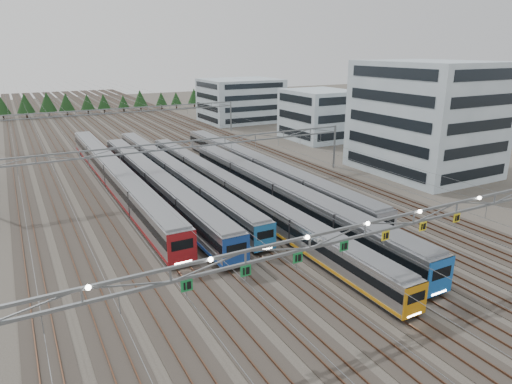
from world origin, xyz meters
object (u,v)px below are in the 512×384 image
gantry_near (366,232)px  depot_bldg_south (425,118)px  train_b (155,183)px  train_d (233,191)px  train_f (261,169)px  depot_bldg_mid (319,115)px  train_c (173,173)px  train_e (282,196)px  depot_bldg_north (241,100)px  gantry_far (125,114)px  gantry_mid (193,149)px  train_a (115,175)px

gantry_near → depot_bldg_south: (40.16, 30.26, 2.67)m
train_b → train_d: 12.22m
train_f → depot_bldg_mid: depot_bldg_mid is taller
train_c → gantry_near: size_ratio=1.09×
gantry_near → depot_bldg_mid: size_ratio=3.52×
train_e → depot_bldg_north: 81.27m
gantry_far → depot_bldg_north: depot_bldg_north is taller
gantry_mid → depot_bldg_mid: 48.35m
depot_bldg_north → depot_bldg_mid: bearing=-83.5°
train_a → train_d: train_a is taller
train_c → gantry_mid: (2.25, -3.49, 4.34)m
train_b → train_e: (13.50, -14.48, 0.09)m
train_b → train_c: bearing=48.6°
train_e → gantry_near: (-6.80, -24.02, 4.77)m
train_a → train_d: (13.50, -15.49, -0.35)m
train_b → train_d: train_b is taller
train_b → train_f: train_f is taller
train_d → train_e: (4.50, -6.21, 0.35)m
train_e → depot_bldg_mid: depot_bldg_mid is taller
depot_bldg_mid → train_b: bearing=-152.0°
depot_bldg_mid → depot_bldg_north: 34.87m
depot_bldg_south → depot_bldg_mid: depot_bldg_south is taller
train_a → train_f: bearing=-18.5°
train_c → gantry_far: gantry_far is taller
train_b → train_f: (18.00, -0.31, 0.03)m
train_b → gantry_near: size_ratio=0.99×
gantry_mid → depot_bldg_mid: (41.85, 24.21, -0.42)m
train_a → train_f: train_a is taller
train_b → depot_bldg_south: bearing=-10.0°
train_e → depot_bldg_mid: 53.57m
train_b → depot_bldg_south: (46.86, -8.24, 7.53)m
train_c → gantry_near: bearing=-87.1°
train_d → gantry_far: bearing=92.3°
train_b → train_a: bearing=121.9°
train_c → depot_bldg_mid: (44.10, 20.73, 3.91)m
train_e → train_c: bearing=114.7°
train_a → train_b: bearing=-58.1°
train_c → gantry_far: (2.25, 41.51, 4.34)m
train_e → depot_bldg_mid: (35.10, 40.31, 3.65)m
train_e → depot_bldg_mid: bearing=48.9°
train_c → depot_bldg_north: 68.53m
train_a → depot_bldg_south: (51.36, -15.47, 7.44)m
train_b → gantry_mid: size_ratio=0.99×
gantry_far → depot_bldg_mid: 46.73m
train_f → train_c: bearing=158.1°
train_f → depot_bldg_south: (28.86, -7.93, 7.50)m
gantry_mid → gantry_far: bearing=90.0°
train_a → train_f: 23.73m
train_b → train_c: size_ratio=0.90×
train_f → train_e: bearing=-107.6°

